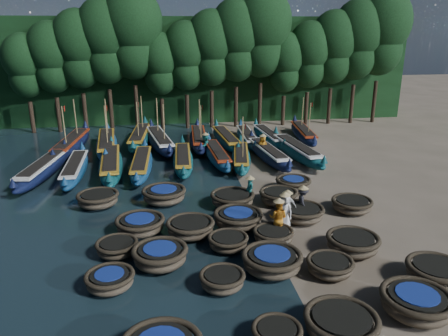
{
  "coord_description": "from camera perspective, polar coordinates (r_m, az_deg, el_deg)",
  "views": [
    {
      "loc": [
        -4.55,
        -20.28,
        9.19
      ],
      "look_at": [
        -1.11,
        3.55,
        1.3
      ],
      "focal_mm": 35.0,
      "sensor_mm": 36.0,
      "label": 1
    }
  ],
  "objects": [
    {
      "name": "ground",
      "position": [
        22.72,
        4.08,
        -5.76
      ],
      "size": [
        120.0,
        120.0,
        0.0
      ],
      "primitive_type": "plane",
      "color": "#7E6E5C",
      "rests_on": "ground"
    },
    {
      "name": "foliage_wall",
      "position": [
        44.21,
        -2.32,
        12.69
      ],
      "size": [
        40.0,
        3.0,
        10.0
      ],
      "primitive_type": "cube",
      "color": "black",
      "rests_on": "ground"
    },
    {
      "name": "coracle_2",
      "position": [
        14.1,
        6.92,
        -20.77
      ],
      "size": [
        1.75,
        1.75,
        0.63
      ],
      "rotation": [
        0.0,
        0.0,
        0.26
      ],
      "color": "brown",
      "rests_on": "ground"
    },
    {
      "name": "coracle_3",
      "position": [
        14.7,
        15.04,
        -19.1
      ],
      "size": [
        2.35,
        2.35,
        0.77
      ],
      "rotation": [
        0.0,
        0.0,
        -0.04
      ],
      "color": "brown",
      "rests_on": "ground"
    },
    {
      "name": "coracle_4",
      "position": [
        16.34,
        23.8,
        -15.8
      ],
      "size": [
        2.6,
        2.6,
        0.83
      ],
      "rotation": [
        0.0,
        0.0,
        0.19
      ],
      "color": "brown",
      "rests_on": "ground"
    },
    {
      "name": "coracle_5",
      "position": [
        16.88,
        -14.68,
        -13.96
      ],
      "size": [
        2.15,
        2.15,
        0.66
      ],
      "rotation": [
        0.0,
        0.0,
        0.33
      ],
      "color": "brown",
      "rests_on": "ground"
    },
    {
      "name": "coracle_6",
      "position": [
        16.38,
        -0.23,
        -14.41
      ],
      "size": [
        1.71,
        1.71,
        0.65
      ],
      "rotation": [
        0.0,
        0.0,
        -0.03
      ],
      "color": "brown",
      "rests_on": "ground"
    },
    {
      "name": "coracle_7",
      "position": [
        17.42,
        6.29,
        -11.99
      ],
      "size": [
        2.49,
        2.49,
        0.82
      ],
      "rotation": [
        0.0,
        0.0,
        0.13
      ],
      "color": "brown",
      "rests_on": "ground"
    },
    {
      "name": "coracle_8",
      "position": [
        17.67,
        13.67,
        -12.34
      ],
      "size": [
        1.91,
        1.91,
        0.66
      ],
      "rotation": [
        0.0,
        0.0,
        -0.13
      ],
      "color": "brown",
      "rests_on": "ground"
    },
    {
      "name": "coracle_9",
      "position": [
        18.4,
        25.94,
        -12.17
      ],
      "size": [
        2.42,
        2.42,
        0.82
      ],
      "rotation": [
        0.0,
        0.0,
        -0.2
      ],
      "color": "brown",
      "rests_on": "ground"
    },
    {
      "name": "coracle_10",
      "position": [
        19.02,
        -13.8,
        -10.04
      ],
      "size": [
        1.89,
        1.89,
        0.65
      ],
      "rotation": [
        0.0,
        0.0,
        0.16
      ],
      "color": "brown",
      "rests_on": "ground"
    },
    {
      "name": "coracle_11",
      "position": [
        17.86,
        -8.35,
        -11.24
      ],
      "size": [
        2.53,
        2.53,
        0.84
      ],
      "rotation": [
        0.0,
        0.0,
        -0.25
      ],
      "color": "brown",
      "rests_on": "ground"
    },
    {
      "name": "coracle_12",
      "position": [
        18.93,
        0.54,
        -9.61
      ],
      "size": [
        2.0,
        2.0,
        0.65
      ],
      "rotation": [
        0.0,
        0.0,
        0.27
      ],
      "color": "brown",
      "rests_on": "ground"
    },
    {
      "name": "coracle_13",
      "position": [
        19.61,
        6.47,
        -8.72
      ],
      "size": [
        2.24,
        2.24,
        0.64
      ],
      "rotation": [
        0.0,
        0.0,
        0.43
      ],
      "color": "brown",
      "rests_on": "ground"
    },
    {
      "name": "coracle_14",
      "position": [
        19.41,
        16.47,
        -9.39
      ],
      "size": [
        2.27,
        2.27,
        0.81
      ],
      "rotation": [
        0.0,
        0.0,
        0.03
      ],
      "color": "brown",
      "rests_on": "ground"
    },
    {
      "name": "coracle_15",
      "position": [
        20.66,
        -10.89,
        -7.25
      ],
      "size": [
        2.4,
        2.4,
        0.77
      ],
      "rotation": [
        0.0,
        0.0,
        0.13
      ],
      "color": "brown",
      "rests_on": "ground"
    },
    {
      "name": "coracle_16",
      "position": [
        20.07,
        -4.42,
        -7.76
      ],
      "size": [
        2.23,
        2.23,
        0.77
      ],
      "rotation": [
        0.0,
        0.0,
        0.01
      ],
      "color": "brown",
      "rests_on": "ground"
    },
    {
      "name": "coracle_17",
      "position": [
        20.87,
        1.86,
        -6.59
      ],
      "size": [
        2.36,
        2.36,
        0.8
      ],
      "rotation": [
        0.0,
        0.0,
        0.01
      ],
      "color": "brown",
      "rests_on": "ground"
    },
    {
      "name": "coracle_18",
      "position": [
        21.87,
        10.08,
        -5.79
      ],
      "size": [
        2.36,
        2.36,
        0.74
      ],
      "rotation": [
        0.0,
        0.0,
        0.14
      ],
      "color": "brown",
      "rests_on": "ground"
    },
    {
      "name": "coracle_19",
      "position": [
        23.5,
        16.36,
        -4.61
      ],
      "size": [
        2.12,
        2.12,
        0.7
      ],
      "rotation": [
        0.0,
        0.0,
        -0.02
      ],
      "color": "brown",
      "rests_on": "ground"
    },
    {
      "name": "coracle_20",
      "position": [
        24.08,
        -16.14,
        -3.91
      ],
      "size": [
        2.32,
        2.32,
        0.78
      ],
      "rotation": [
        0.0,
        0.0,
        -0.14
      ],
      "color": "brown",
      "rests_on": "ground"
    },
    {
      "name": "coracle_21",
      "position": [
        23.81,
        -7.84,
        -3.47
      ],
      "size": [
        2.85,
        2.85,
        0.84
      ],
      "rotation": [
        0.0,
        0.0,
        0.35
      ],
      "color": "brown",
      "rests_on": "ground"
    },
    {
      "name": "coracle_22",
      "position": [
        23.13,
        1.11,
        -4.06
      ],
      "size": [
        2.42,
        2.42,
        0.79
      ],
      "rotation": [
        0.0,
        0.0,
        -0.11
      ],
      "color": "brown",
      "rests_on": "ground"
    },
    {
      "name": "coracle_23",
      "position": [
        23.65,
        7.15,
        -3.71
      ],
      "size": [
        2.1,
        2.1,
        0.78
      ],
      "rotation": [
        0.0,
        0.0,
        0.08
      ],
      "color": "brown",
      "rests_on": "ground"
    },
    {
      "name": "coracle_24",
      "position": [
        25.53,
        9.03,
        -2.06
      ],
      "size": [
        2.28,
        2.28,
        0.81
      ],
      "rotation": [
        0.0,
        0.0,
        -0.23
      ],
      "color": "brown",
      "rests_on": "ground"
    },
    {
      "name": "long_boat_0",
      "position": [
        29.79,
        -22.53,
        -0.12
      ],
      "size": [
        2.66,
        8.34,
        1.48
      ],
      "rotation": [
        0.0,
        0.0,
        -0.15
      ],
      "color": "#10113C",
      "rests_on": "ground"
    },
    {
      "name": "long_boat_1",
      "position": [
        29.29,
        -18.88,
        -0.08
      ],
      "size": [
        1.58,
        7.79,
        1.37
      ],
      "rotation": [
        0.0,
        0.0,
        0.03
      ],
      "color": "navy",
      "rests_on": "ground"
    },
    {
      "name": "long_boat_2",
      "position": [
        29.34,
        -14.56,
        0.48
      ],
      "size": [
        2.19,
        8.64,
        1.53
      ],
      "rotation": [
        0.0,
        0.0,
        0.08
      ],
      "color": "#0D4D4B",
      "rests_on": "ground"
    },
    {
      "name": "long_boat_3",
      "position": [
        29.09,
        -10.74,
        0.5
      ],
      "size": [
        1.65,
        7.94,
        1.4
      ],
      "rotation": [
        0.0,
        0.0,
        -0.03
      ],
      "color": "navy",
      "rests_on": "ground"
    },
    {
      "name": "long_boat_4",
      "position": [
        29.76,
        -5.37,
        1.11
      ],
      "size": [
        1.66,
        7.7,
        1.36
      ],
      "rotation": [
        0.0,
        0.0,
        -0.04
      ],
      "color": "#0D4D4B",
      "rests_on": "ground"
    },
    {
      "name": "long_boat_5",
      "position": [
        30.71,
        -0.92,
        1.72
      ],
      "size": [
        1.74,
        7.58,
        1.34
      ],
      "rotation": [
        0.0,
        0.0,
        0.06
      ],
      "color": "navy",
      "rests_on": "ground"
    },
    {
      "name": "long_boat_6",
      "position": [
        30.14,
        2.25,
        1.37
      ],
      "size": [
        2.49,
        7.34,
        3.16
      ],
      "rotation": [
        0.0,
        0.0,
        -0.17
      ],
      "color": "#0D4D4B",
      "rests_on": "ground"
    },
    {
      "name": "long_boat_7",
      "position": [
        31.06,
        5.79,
        1.89
      ],
      "size": [
        2.28,
        8.07,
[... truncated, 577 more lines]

